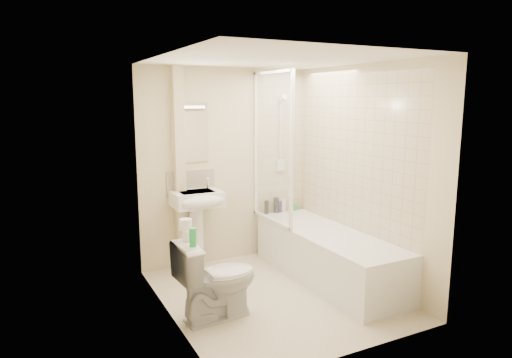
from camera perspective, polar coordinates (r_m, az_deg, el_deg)
name	(u,v)px	position (r m, az deg, el deg)	size (l,w,h in m)	color
floor	(275,295)	(4.93, 2.34, -14.28)	(2.50, 2.50, 0.00)	beige
wall_back	(226,166)	(5.67, -3.74, 1.62)	(2.20, 0.02, 2.40)	beige
wall_left	(168,192)	(4.15, -10.93, -1.65)	(0.02, 2.50, 2.40)	beige
wall_right	(362,174)	(5.19, 13.11, 0.59)	(0.02, 2.50, 2.40)	beige
ceiling	(276,59)	(4.51, 2.56, 14.76)	(2.20, 2.50, 0.02)	white
tile_back	(279,145)	(5.97, 2.94, 4.22)	(0.70, 0.01, 1.75)	beige
tile_right	(355,153)	(5.24, 12.29, 3.19)	(0.01, 2.10, 1.75)	beige
pipe_boxing	(180,170)	(5.41, -9.54, 1.09)	(0.12, 0.12, 2.40)	beige
splashback	(191,183)	(5.53, -8.14, -0.47)	(0.60, 0.01, 0.30)	beige
mirror	(190,137)	(5.45, -8.28, 5.22)	(0.46, 0.01, 0.60)	white
strip_light	(190,105)	(5.42, -8.30, 9.11)	(0.42, 0.07, 0.07)	silver
bathtub	(328,254)	(5.29, 8.94, -9.29)	(0.70, 2.10, 0.55)	white
shower_screen	(272,148)	(5.41, 2.03, 3.90)	(0.04, 0.92, 1.80)	white
shower_fixture	(281,136)	(5.92, 3.15, 5.34)	(0.10, 0.16, 0.99)	white
pedestal_sink	(198,208)	(5.37, -7.29, -3.61)	(0.57, 0.51, 1.09)	white
bottle_black_a	(267,207)	(5.93, 1.34, -3.56)	(0.06, 0.06, 0.17)	black
bottle_black_b	(276,205)	(5.99, 2.55, -3.28)	(0.07, 0.07, 0.20)	black
bottle_blue	(280,207)	(6.02, 3.01, -3.49)	(0.05, 0.05, 0.14)	#141458
bottle_cream	(283,206)	(6.05, 3.45, -3.34)	(0.07, 0.07, 0.16)	#FAE1C1
bottle_green	(294,207)	(6.14, 4.81, -3.53)	(0.06, 0.06, 0.08)	green
toilet	(217,279)	(4.33, -4.91, -12.29)	(0.78, 0.49, 0.77)	white
toilet_roll_lower	(189,235)	(4.17, -8.35, -6.99)	(0.12, 0.12, 0.09)	white
toilet_roll_upper	(186,224)	(4.17, -8.78, -5.63)	(0.11, 0.11, 0.10)	white
green_bottle	(193,237)	(3.99, -7.90, -7.23)	(0.06, 0.06, 0.17)	green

